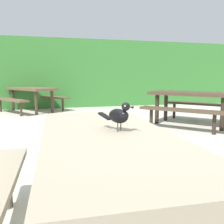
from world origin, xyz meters
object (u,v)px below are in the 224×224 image
object	(u,v)px
bird_grackle	(120,115)
picnic_table_mid_right	(192,100)
picnic_table_far_centre	(31,94)
picnic_table_foreground	(107,162)

from	to	relation	value
bird_grackle	picnic_table_mid_right	world-z (taller)	bird_grackle
picnic_table_mid_right	picnic_table_far_centre	distance (m)	4.80
picnic_table_foreground	picnic_table_far_centre	size ratio (longest dim) A/B	0.78
picnic_table_far_centre	bird_grackle	bearing A→B (deg)	-83.31
picnic_table_mid_right	picnic_table_far_centre	world-z (taller)	same
bird_grackle	picnic_table_mid_right	xyz separation A→B (m)	(2.72, 3.46, -0.29)
picnic_table_foreground	bird_grackle	bearing A→B (deg)	10.87
bird_grackle	picnic_table_mid_right	bearing A→B (deg)	51.76
picnic_table_mid_right	picnic_table_far_centre	xyz separation A→B (m)	(-3.51, 3.28, 0.00)
picnic_table_foreground	picnic_table_far_centre	world-z (taller)	same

